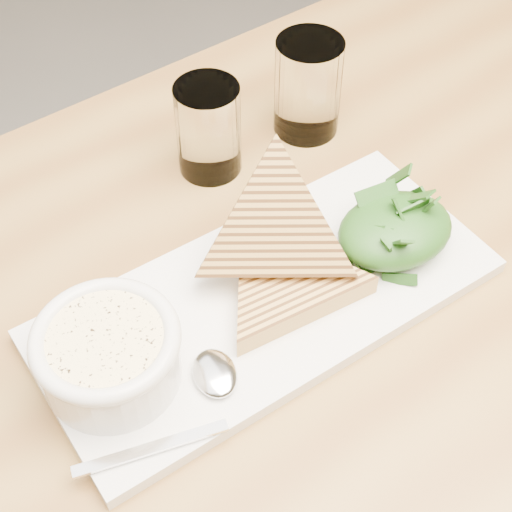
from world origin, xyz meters
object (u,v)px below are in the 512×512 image
table_top (280,325)px  soup_bowl (110,360)px  platter (266,300)px  glass_far (308,87)px  glass_near (208,129)px

table_top → soup_bowl: size_ratio=10.01×
platter → soup_bowl: (-0.16, -0.01, 0.03)m
glass_far → table_top: bearing=-125.8°
glass_near → soup_bowl: bearing=-133.0°
table_top → platter: bearing=117.7°
platter → glass_near: 0.21m
soup_bowl → glass_far: bearing=34.0°
platter → table_top: bearing=-62.3°
table_top → glass_far: glass_far is taller
glass_near → glass_far: (0.13, 0.01, 0.00)m
glass_near → glass_far: 0.13m
table_top → glass_far: size_ratio=10.33×
table_top → platter: 0.03m
soup_bowl → glass_near: (0.20, 0.21, 0.01)m
table_top → platter: (-0.01, 0.01, 0.03)m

